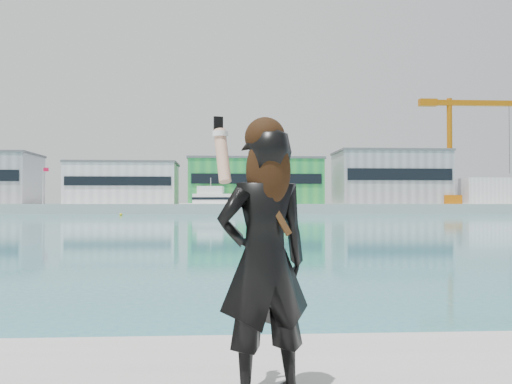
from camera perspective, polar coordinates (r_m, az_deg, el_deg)
far_quay at (r=133.82m, az=-3.62°, el=-1.63°), size 320.00×40.00×2.00m
warehouse_white at (r=133.68m, az=-13.09°, el=0.86°), size 24.48×15.35×9.50m
warehouse_green at (r=132.16m, az=-0.14°, el=1.07°), size 30.60×16.36×10.50m
warehouse_grey_right at (r=137.93m, az=13.25°, el=1.43°), size 25.50×15.35×12.50m
ancillary_shed at (r=143.97m, az=21.90°, el=0.07°), size 12.00×10.00×6.00m
dock_crane at (r=137.31m, az=19.26°, el=4.32°), size 23.00×4.00×24.00m
flagpole_left at (r=130.48m, az=-20.50°, el=0.86°), size 1.28×0.16×8.00m
flagpole_right at (r=126.87m, az=6.42°, el=0.85°), size 1.28×0.16×8.00m
motor_yacht at (r=121.19m, az=-3.93°, el=-1.14°), size 16.70×6.76×7.57m
buoy_near at (r=87.52m, az=3.30°, el=-2.49°), size 0.50×0.50×0.50m
buoy_far at (r=100.26m, az=-13.37°, el=-2.30°), size 0.50×0.50×0.50m
woman at (r=3.30m, az=0.78°, el=-6.09°), size 0.64×0.52×1.62m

